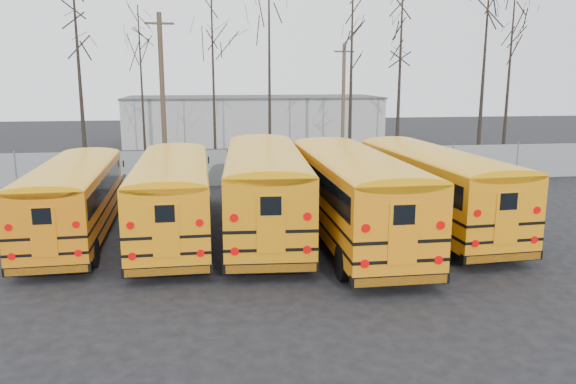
{
  "coord_description": "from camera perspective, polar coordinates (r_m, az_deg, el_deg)",
  "views": [
    {
      "loc": [
        -1.9,
        -18.54,
        5.96
      ],
      "look_at": [
        0.99,
        2.16,
        1.6
      ],
      "focal_mm": 35.0,
      "sensor_mm": 36.0,
      "label": 1
    }
  ],
  "objects": [
    {
      "name": "ground",
      "position": [
        19.57,
        -2.0,
        -5.96
      ],
      "size": [
        120.0,
        120.0,
        0.0
      ],
      "primitive_type": "plane",
      "color": "black",
      "rests_on": "ground"
    },
    {
      "name": "fence",
      "position": [
        31.0,
        -4.32,
        2.54
      ],
      "size": [
        40.0,
        0.04,
        2.0
      ],
      "primitive_type": "cube",
      "color": "gray",
      "rests_on": "ground"
    },
    {
      "name": "distant_building",
      "position": [
        50.85,
        -3.53,
        7.29
      ],
      "size": [
        22.0,
        8.0,
        4.0
      ],
      "primitive_type": "cube",
      "color": "#999A96",
      "rests_on": "ground"
    },
    {
      "name": "bus_a",
      "position": [
        21.89,
        -20.87,
        -0.15
      ],
      "size": [
        2.81,
        10.64,
        2.95
      ],
      "rotation": [
        0.0,
        0.0,
        0.04
      ],
      "color": "black",
      "rests_on": "ground"
    },
    {
      "name": "bus_b",
      "position": [
        20.98,
        -11.6,
        0.17
      ],
      "size": [
        2.74,
        11.17,
        3.11
      ],
      "rotation": [
        0.0,
        0.0,
        0.02
      ],
      "color": "black",
      "rests_on": "ground"
    },
    {
      "name": "bus_c",
      "position": [
        21.15,
        -2.43,
        0.94
      ],
      "size": [
        3.52,
        12.26,
        3.39
      ],
      "rotation": [
        0.0,
        0.0,
        -0.06
      ],
      "color": "black",
      "rests_on": "ground"
    },
    {
      "name": "bus_d",
      "position": [
        20.23,
        6.52,
        0.35
      ],
      "size": [
        2.86,
        12.1,
        3.38
      ],
      "rotation": [
        0.0,
        0.0,
        0.01
      ],
      "color": "black",
      "rests_on": "ground"
    },
    {
      "name": "bus_e",
      "position": [
        22.54,
        14.39,
        1.03
      ],
      "size": [
        3.36,
        11.72,
        3.24
      ],
      "rotation": [
        0.0,
        0.0,
        0.06
      ],
      "color": "black",
      "rests_on": "ground"
    },
    {
      "name": "utility_pole_left",
      "position": [
        35.2,
        -12.63,
        9.82
      ],
      "size": [
        1.71,
        0.3,
        9.59
      ],
      "rotation": [
        0.0,
        0.0,
        0.05
      ],
      "color": "#453527",
      "rests_on": "ground"
    },
    {
      "name": "utility_pole_right",
      "position": [
        40.17,
        5.63,
        9.16
      ],
      "size": [
        1.44,
        0.25,
        8.11
      ],
      "rotation": [
        0.0,
        0.0,
        0.02
      ],
      "color": "brown",
      "rests_on": "ground"
    },
    {
      "name": "tree_2",
      "position": [
        34.03,
        -20.41,
        10.79
      ],
      "size": [
        0.26,
        0.26,
        11.61
      ],
      "primitive_type": "cone",
      "color": "black",
      "rests_on": "ground"
    },
    {
      "name": "tree_3",
      "position": [
        35.44,
        -14.61,
        9.87
      ],
      "size": [
        0.26,
        0.26,
        10.02
      ],
      "primitive_type": "cone",
      "color": "black",
      "rests_on": "ground"
    },
    {
      "name": "tree_4",
      "position": [
        32.98,
        -7.6,
        11.71
      ],
      "size": [
        0.26,
        0.26,
        11.95
      ],
      "primitive_type": "cone",
      "color": "black",
      "rests_on": "ground"
    },
    {
      "name": "tree_5",
      "position": [
        32.95,
        -1.9,
        12.29
      ],
      "size": [
        0.26,
        0.26,
        12.52
      ],
      "primitive_type": "cone",
      "color": "black",
      "rests_on": "ground"
    },
    {
      "name": "tree_6",
      "position": [
        35.47,
        6.41,
        10.87
      ],
      "size": [
        0.26,
        0.26,
        10.89
      ],
      "primitive_type": "cone",
      "color": "black",
      "rests_on": "ground"
    },
    {
      "name": "tree_7",
      "position": [
        35.82,
        11.23,
        10.43
      ],
      "size": [
        0.26,
        0.26,
        10.51
      ],
      "primitive_type": "cone",
      "color": "black",
      "rests_on": "ground"
    },
    {
      "name": "tree_8",
      "position": [
        36.75,
        19.16,
        10.29
      ],
      "size": [
        0.26,
        0.26,
        10.83
      ],
      "primitive_type": "cone",
      "color": "black",
      "rests_on": "ground"
    },
    {
      "name": "tree_9",
      "position": [
        41.67,
        21.47,
        10.34
      ],
      "size": [
        0.26,
        0.26,
        10.99
      ],
      "primitive_type": "cone",
      "color": "black",
      "rests_on": "ground"
    }
  ]
}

